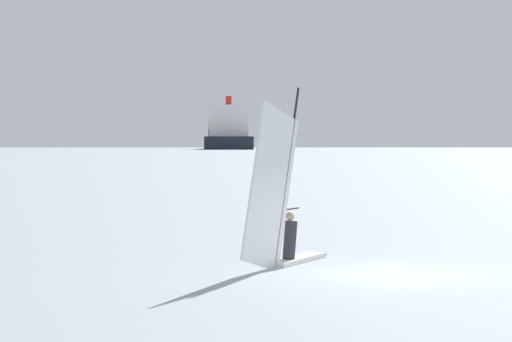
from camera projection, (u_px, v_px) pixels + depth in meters
ground_plane at (385, 275)px, 19.34m from camera, size 4000.00×4000.00×0.00m
windsurfer at (281, 215)px, 20.90m from camera, size 1.79×3.75×4.65m
cargo_ship at (228, 138)px, 620.10m from camera, size 66.59×190.30×35.47m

